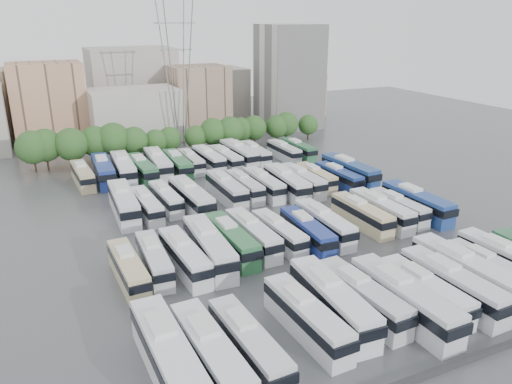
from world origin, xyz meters
name	(u,v)px	position (x,y,z in m)	size (l,w,h in m)	color
ground	(272,227)	(0.00, 0.00, 0.00)	(220.00, 220.00, 0.00)	#424447
parapet	(448,367)	(0.00, -33.00, 0.25)	(56.00, 0.50, 0.50)	#2D2D30
tree_line	(165,136)	(-3.56, 42.09, 4.45)	(65.47, 7.78, 8.21)	black
city_buildings	(118,100)	(-7.46, 71.86, 7.87)	(102.00, 35.00, 20.00)	#9E998E
apartment_tower	(289,77)	(34.00, 58.00, 13.00)	(14.00, 14.00, 26.00)	silver
electricity_pylon	(177,61)	(2.00, 50.00, 18.66)	(9.00, 6.91, 33.83)	slate
bus_r0_s0	(168,355)	(-21.52, -23.97, 2.11)	(3.29, 13.74, 4.29)	white
bus_r0_s1	(211,355)	(-18.26, -25.18, 1.96)	(3.34, 12.85, 4.00)	silver
bus_r0_s2	(249,344)	(-14.81, -25.04, 1.82)	(3.11, 11.91, 3.71)	silver
bus_r0_s4	(306,317)	(-8.37, -23.73, 1.86)	(3.11, 12.19, 3.80)	silver
bus_r0_s5	(333,301)	(-4.83, -22.65, 2.05)	(3.56, 13.44, 4.18)	white
bus_r0_s6	(362,296)	(-1.58, -22.97, 1.89)	(3.27, 12.37, 3.85)	silver
bus_r0_s7	(404,299)	(1.59, -25.36, 2.10)	(3.20, 13.70, 4.28)	silver
bus_r0_s8	(425,291)	(5.01, -24.63, 1.77)	(2.76, 11.54, 3.61)	silver
bus_r0_s9	(452,285)	(8.14, -25.13, 1.98)	(3.14, 12.94, 4.04)	silver
bus_r0_s10	(465,271)	(11.39, -23.76, 2.08)	(3.38, 13.61, 4.24)	silver
bus_r0_s11	(489,269)	(14.85, -23.87, 1.68)	(2.77, 10.98, 3.42)	silver
bus_r0_s12	(507,260)	(18.06, -23.54, 1.90)	(3.25, 12.43, 3.86)	silver
bus_r1_s0	(128,269)	(-21.33, -7.17, 1.72)	(2.77, 11.25, 3.51)	#C6B888
bus_r1_s1	(154,259)	(-18.20, -6.10, 1.71)	(2.90, 11.18, 3.48)	silver
bus_r1_s2	(185,256)	(-14.88, -7.11, 1.84)	(3.12, 12.05, 3.75)	silver
bus_r1_s3	(209,247)	(-11.60, -6.42, 2.07)	(3.55, 13.56, 4.22)	silver
bus_r1_s4	(231,240)	(-8.30, -5.30, 1.89)	(2.89, 12.34, 3.86)	#2D6A3E
bus_r1_s5	(252,234)	(-5.19, -4.81, 1.86)	(2.87, 12.11, 3.78)	silver
bus_r1_s6	(279,233)	(-1.78, -5.51, 1.70)	(2.95, 11.17, 3.47)	silver
bus_r1_s7	(307,231)	(1.64, -6.82, 1.79)	(3.12, 11.72, 3.64)	navy
bus_r1_s8	(324,223)	(4.94, -5.75, 1.86)	(2.76, 12.11, 3.79)	silver
bus_r1_s10	(362,214)	(11.57, -4.99, 1.80)	(2.72, 11.72, 3.67)	#CCBC8C
bus_r1_s11	(381,210)	(14.92, -5.01, 1.86)	(2.77, 12.12, 3.79)	silver
bus_r1_s12	(398,207)	(18.22, -4.79, 1.69)	(2.75, 11.01, 3.43)	silver
bus_r1_s13	(417,202)	(21.42, -5.08, 1.99)	(3.02, 12.99, 4.06)	navy
bus_r2_s1	(124,203)	(-17.96, 12.79, 2.08)	(3.48, 13.58, 4.23)	silver
bus_r2_s2	(146,205)	(-14.98, 11.35, 1.71)	(2.83, 11.21, 3.49)	silver
bus_r2_s3	(166,198)	(-11.55, 13.20, 1.68)	(2.82, 11.01, 3.43)	silver
bus_r2_s4	(191,197)	(-8.24, 10.99, 2.04)	(3.47, 13.38, 4.16)	silver
bus_r2_s6	(226,189)	(-1.79, 12.67, 1.93)	(2.74, 12.51, 3.92)	silver
bus_r2_s7	(244,186)	(1.61, 13.20, 1.73)	(2.49, 11.24, 3.52)	silver
bus_r2_s8	(264,184)	(4.80, 12.61, 1.81)	(2.56, 11.73, 3.68)	silver
bus_r2_s9	(286,183)	(8.28, 11.15, 2.01)	(3.50, 13.17, 4.09)	silver
bus_r2_s10	(302,180)	(11.44, 11.54, 1.87)	(2.69, 12.17, 3.81)	silver
bus_r2_s11	(316,177)	(14.89, 12.65, 1.66)	(2.46, 10.80, 3.38)	#CBB68B
bus_r2_s12	(339,177)	(18.34, 10.81, 1.75)	(2.94, 11.43, 3.56)	navy
bus_r2_s13	(350,171)	(21.49, 12.10, 2.08)	(3.61, 13.61, 4.23)	navy
bus_r3_s0	(83,175)	(-21.68, 30.42, 1.78)	(3.02, 11.64, 3.62)	tan
bus_r3_s1	(103,170)	(-18.06, 30.96, 2.05)	(3.42, 13.38, 4.17)	navy
bus_r3_s2	(123,168)	(-14.62, 30.40, 2.10)	(3.63, 13.77, 4.28)	silver
bus_r3_s3	(142,169)	(-11.63, 29.08, 1.96)	(3.37, 12.86, 4.00)	#2C683F
bus_r3_s4	(158,164)	(-8.22, 30.74, 2.09)	(3.62, 13.70, 4.26)	silver
bus_r3_s5	(177,164)	(-4.96, 29.24, 1.95)	(3.06, 12.75, 3.98)	#2E6B3D
bus_r3_s6	(191,161)	(-1.67, 31.22, 1.66)	(2.45, 10.81, 3.39)	silver
bus_r3_s7	(209,159)	(1.69, 30.62, 1.86)	(2.93, 12.13, 3.79)	white
bus_r3_s8	(226,158)	(4.88, 29.82, 1.81)	(2.97, 11.83, 3.69)	silver
bus_r3_s9	(239,154)	(8.27, 31.07, 2.05)	(3.27, 13.41, 4.19)	silver
bus_r3_s10	(255,153)	(11.60, 30.86, 1.78)	(2.78, 11.60, 3.62)	silver
bus_r3_s12	(284,151)	(17.93, 30.17, 1.69)	(2.56, 11.02, 3.45)	silver
bus_r3_s13	(298,149)	(21.33, 30.27, 1.72)	(2.70, 11.24, 3.51)	#2C6741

